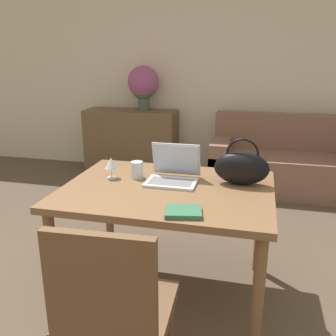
{
  "coord_description": "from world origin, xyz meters",
  "views": [
    {
      "loc": [
        0.57,
        -1.35,
        1.49
      ],
      "look_at": [
        0.07,
        0.67,
        0.85
      ],
      "focal_mm": 40.0,
      "sensor_mm": 36.0,
      "label": 1
    }
  ],
  "objects_px": {
    "drinking_glass": "(137,170)",
    "wine_glass": "(111,164)",
    "flower_vase": "(143,84)",
    "chair": "(113,308)",
    "laptop": "(174,171)",
    "handbag": "(242,167)",
    "couch": "(287,165)"
  },
  "relations": [
    {
      "from": "couch",
      "to": "wine_glass",
      "type": "relative_size",
      "value": 12.33
    },
    {
      "from": "flower_vase",
      "to": "chair",
      "type": "bearing_deg",
      "value": -74.77
    },
    {
      "from": "drinking_glass",
      "to": "wine_glass",
      "type": "xyz_separation_m",
      "value": [
        -0.15,
        -0.05,
        0.04
      ]
    },
    {
      "from": "chair",
      "to": "handbag",
      "type": "height_order",
      "value": "handbag"
    },
    {
      "from": "couch",
      "to": "handbag",
      "type": "xyz_separation_m",
      "value": [
        -0.42,
        -2.02,
        0.54
      ]
    },
    {
      "from": "laptop",
      "to": "couch",
      "type": "bearing_deg",
      "value": 67.98
    },
    {
      "from": "handbag",
      "to": "wine_glass",
      "type": "bearing_deg",
      "value": -174.45
    },
    {
      "from": "couch",
      "to": "wine_glass",
      "type": "height_order",
      "value": "wine_glass"
    },
    {
      "from": "couch",
      "to": "drinking_glass",
      "type": "xyz_separation_m",
      "value": [
        -1.07,
        -2.05,
        0.49
      ]
    },
    {
      "from": "chair",
      "to": "laptop",
      "type": "xyz_separation_m",
      "value": [
        0.02,
        0.97,
        0.28
      ]
    },
    {
      "from": "laptop",
      "to": "wine_glass",
      "type": "height_order",
      "value": "laptop"
    },
    {
      "from": "handbag",
      "to": "laptop",
      "type": "bearing_deg",
      "value": -175.79
    },
    {
      "from": "wine_glass",
      "to": "flower_vase",
      "type": "height_order",
      "value": "flower_vase"
    },
    {
      "from": "drinking_glass",
      "to": "laptop",
      "type": "bearing_deg",
      "value": 0.33
    },
    {
      "from": "couch",
      "to": "chair",
      "type": "bearing_deg",
      "value": -105.7
    },
    {
      "from": "handbag",
      "to": "flower_vase",
      "type": "bearing_deg",
      "value": 120.21
    },
    {
      "from": "drinking_glass",
      "to": "wine_glass",
      "type": "relative_size",
      "value": 0.79
    },
    {
      "from": "laptop",
      "to": "chair",
      "type": "bearing_deg",
      "value": -91.26
    },
    {
      "from": "drinking_glass",
      "to": "wine_glass",
      "type": "height_order",
      "value": "wine_glass"
    },
    {
      "from": "laptop",
      "to": "wine_glass",
      "type": "distance_m",
      "value": 0.4
    },
    {
      "from": "chair",
      "to": "couch",
      "type": "distance_m",
      "value": 3.14
    },
    {
      "from": "chair",
      "to": "couch",
      "type": "height_order",
      "value": "chair"
    },
    {
      "from": "handbag",
      "to": "flower_vase",
      "type": "distance_m",
      "value": 2.65
    },
    {
      "from": "couch",
      "to": "drinking_glass",
      "type": "bearing_deg",
      "value": -117.49
    },
    {
      "from": "drinking_glass",
      "to": "flower_vase",
      "type": "xyz_separation_m",
      "value": [
        -0.68,
        2.31,
        0.33
      ]
    },
    {
      "from": "drinking_glass",
      "to": "couch",
      "type": "bearing_deg",
      "value": 62.51
    },
    {
      "from": "laptop",
      "to": "wine_glass",
      "type": "relative_size",
      "value": 2.28
    },
    {
      "from": "flower_vase",
      "to": "couch",
      "type": "bearing_deg",
      "value": -8.52
    },
    {
      "from": "couch",
      "to": "drinking_glass",
      "type": "height_order",
      "value": "drinking_glass"
    },
    {
      "from": "couch",
      "to": "wine_glass",
      "type": "bearing_deg",
      "value": -120.22
    },
    {
      "from": "wine_glass",
      "to": "couch",
      "type": "bearing_deg",
      "value": 59.78
    },
    {
      "from": "couch",
      "to": "drinking_glass",
      "type": "relative_size",
      "value": 15.68
    }
  ]
}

